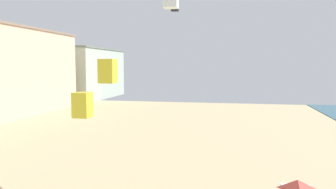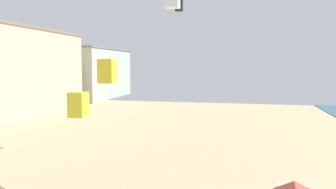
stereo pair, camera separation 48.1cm
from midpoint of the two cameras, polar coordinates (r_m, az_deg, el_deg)
name	(u,v)px [view 1 (the left image)]	position (r m, az deg, el deg)	size (l,w,h in m)	color
boardwalk_hotel_far	(69,73)	(72.95, -17.30, 3.60)	(18.21, 20.85, 10.45)	#B7C6B2
kite_yellow_box	(108,71)	(17.50, -11.34, 4.06)	(0.81, 0.81, 1.28)	yellow
kite_yellow_box_2	(83,105)	(12.37, -15.90, -1.78)	(0.59, 0.59, 0.93)	yellow
kite_black_box	(175,5)	(37.54, 0.83, 15.41)	(0.80, 0.80, 1.25)	black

